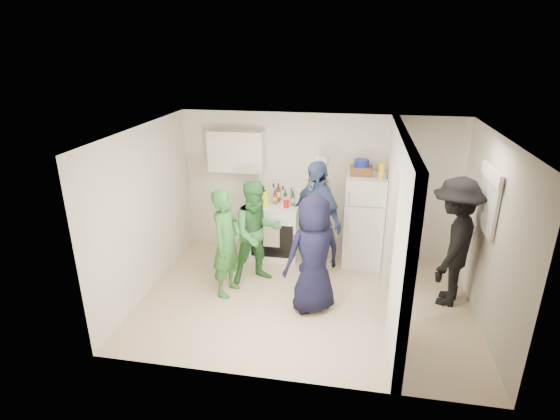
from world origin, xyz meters
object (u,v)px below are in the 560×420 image
at_px(wicker_basket, 361,171).
at_px(yellow_cup_stack_top, 382,171).
at_px(person_denim, 316,218).
at_px(person_green_center, 257,233).
at_px(person_nook, 453,242).
at_px(stove, 276,229).
at_px(person_navy, 313,255).
at_px(fridge, 364,221).
at_px(person_green_left, 227,243).
at_px(blue_bowl, 361,163).

distance_m(wicker_basket, yellow_cup_stack_top, 0.36).
distance_m(yellow_cup_stack_top, person_denim, 1.27).
bearing_deg(yellow_cup_stack_top, wicker_basket, 154.89).
relative_size(person_green_center, person_nook, 0.87).
relative_size(stove, yellow_cup_stack_top, 4.01).
relative_size(person_denim, person_nook, 1.00).
height_order(stove, person_green_center, person_green_center).
xyz_separation_m(person_navy, person_nook, (1.92, 0.54, 0.10)).
height_order(wicker_basket, person_nook, person_nook).
relative_size(fridge, person_green_left, 0.95).
height_order(fridge, blue_bowl, blue_bowl).
distance_m(stove, yellow_cup_stack_top, 2.10).
bearing_deg(person_nook, stove, -89.71).
xyz_separation_m(person_green_left, person_nook, (3.22, 0.33, 0.12)).
distance_m(person_green_left, person_denim, 1.52).
height_order(person_green_center, person_nook, person_nook).
relative_size(person_green_left, person_denim, 0.87).
relative_size(stove, fridge, 0.64).
xyz_separation_m(blue_bowl, person_nook, (1.33, -1.05, -0.82)).
xyz_separation_m(stove, person_denim, (0.75, -0.47, 0.45)).
distance_m(stove, person_green_center, 0.98).
bearing_deg(person_navy, fridge, -146.78).
xyz_separation_m(yellow_cup_stack_top, person_green_left, (-2.21, -1.23, -0.87)).
xyz_separation_m(fridge, person_navy, (-0.69, -1.53, 0.07)).
relative_size(fridge, wicker_basket, 4.47).
distance_m(stove, person_green_left, 1.48).
distance_m(fridge, person_green_left, 2.39).
height_order(yellow_cup_stack_top, person_green_left, yellow_cup_stack_top).
height_order(stove, person_navy, person_navy).
relative_size(stove, person_denim, 0.53).
bearing_deg(person_denim, stove, -166.04).
distance_m(yellow_cup_stack_top, person_navy, 1.89).
distance_m(yellow_cup_stack_top, person_green_left, 2.67).
bearing_deg(fridge, blue_bowl, 153.43).
height_order(stove, person_denim, person_denim).
distance_m(stove, person_denim, 0.99).
bearing_deg(fridge, person_navy, -114.19).
bearing_deg(blue_bowl, yellow_cup_stack_top, -25.11).
relative_size(wicker_basket, yellow_cup_stack_top, 1.40).
height_order(wicker_basket, blue_bowl, blue_bowl).
bearing_deg(person_green_left, blue_bowl, -41.59).
bearing_deg(stove, wicker_basket, 0.81).
bearing_deg(person_denim, person_green_center, -106.86).
relative_size(stove, person_nook, 0.53).
distance_m(person_denim, person_navy, 1.10).
bearing_deg(person_navy, person_denim, -118.78).
height_order(stove, person_nook, person_nook).
relative_size(yellow_cup_stack_top, person_denim, 0.13).
bearing_deg(person_navy, stove, -94.85).
xyz_separation_m(fridge, wicker_basket, (-0.10, 0.05, 0.86)).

